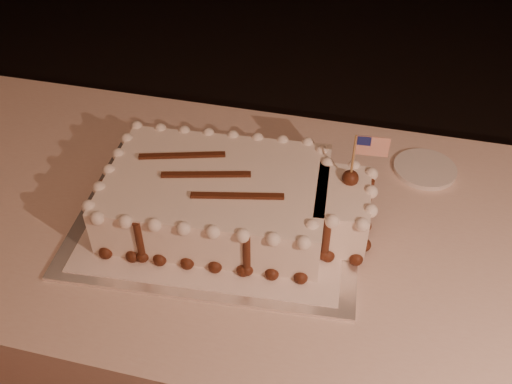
% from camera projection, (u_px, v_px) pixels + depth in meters
% --- Properties ---
extents(room_shell, '(6.10, 8.10, 2.90)m').
position_uv_depth(room_shell, '(401.00, 169.00, 0.28)').
color(room_shell, black).
rests_on(room_shell, ground).
extents(banquet_table, '(2.40, 0.80, 0.75)m').
position_uv_depth(banquet_table, '(344.00, 344.00, 1.40)').
color(banquet_table, beige).
rests_on(banquet_table, ground).
extents(cake_board, '(0.61, 0.48, 0.01)m').
position_uv_depth(cake_board, '(219.00, 217.00, 1.19)').
color(cake_board, white).
rests_on(cake_board, banquet_table).
extents(doily, '(0.55, 0.43, 0.00)m').
position_uv_depth(doily, '(219.00, 216.00, 1.19)').
color(doily, white).
rests_on(doily, cake_board).
extents(sheet_cake, '(0.56, 0.34, 0.22)m').
position_uv_depth(sheet_cake, '(233.00, 198.00, 1.15)').
color(sheet_cake, white).
rests_on(sheet_cake, doily).
extents(side_plate, '(0.14, 0.14, 0.01)m').
position_uv_depth(side_plate, '(425.00, 169.00, 1.31)').
color(side_plate, silver).
rests_on(side_plate, banquet_table).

